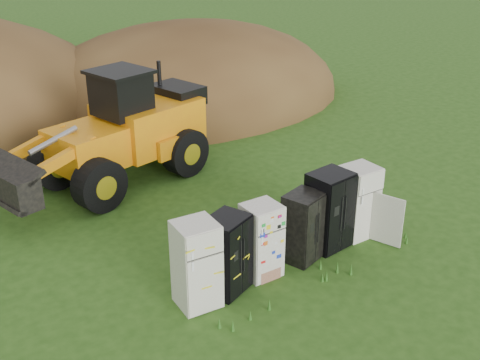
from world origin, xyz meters
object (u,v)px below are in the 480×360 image
object	(u,v)px
fridge_black_side	(227,254)
fridge_sticker	(261,240)
fridge_leftmost	(197,264)
fridge_dark_mid	(303,227)
fridge_black_right	(329,210)
wheel_loader	(100,134)
fridge_open_door	(358,201)

from	to	relation	value
fridge_black_side	fridge_sticker	size ratio (longest dim) A/B	1.01
fridge_leftmost	fridge_dark_mid	bearing A→B (deg)	6.98
fridge_black_right	wheel_loader	distance (m)	6.85
fridge_open_door	wheel_loader	world-z (taller)	wheel_loader
fridge_sticker	wheel_loader	distance (m)	6.31
fridge_leftmost	fridge_black_right	bearing A→B (deg)	7.96
fridge_black_side	fridge_leftmost	bearing A→B (deg)	162.82
fridge_leftmost	fridge_sticker	size ratio (longest dim) A/B	1.09
fridge_sticker	fridge_open_door	size ratio (longest dim) A/B	0.94
fridge_black_right	fridge_sticker	bearing A→B (deg)	176.19
fridge_leftmost	fridge_sticker	distance (m)	1.71
fridge_leftmost	fridge_black_right	world-z (taller)	fridge_black_right
fridge_black_side	fridge_black_right	distance (m)	2.97
fridge_leftmost	fridge_black_side	xyz separation A→B (m)	(0.76, 0.03, -0.07)
fridge_black_right	fridge_dark_mid	bearing A→B (deg)	-179.68
fridge_dark_mid	fridge_leftmost	bearing A→B (deg)	165.42
fridge_open_door	fridge_black_side	bearing A→B (deg)	-176.60
fridge_black_side	wheel_loader	distance (m)	6.30
fridge_dark_mid	fridge_black_right	distance (m)	0.88
fridge_sticker	fridge_dark_mid	distance (m)	1.15
fridge_leftmost	wheel_loader	size ratio (longest dim) A/B	0.27
fridge_black_side	wheel_loader	xyz separation A→B (m)	(0.18, 6.25, 0.79)
fridge_sticker	fridge_black_right	world-z (taller)	fridge_black_right
fridge_black_right	fridge_leftmost	bearing A→B (deg)	177.14
fridge_black_right	wheel_loader	world-z (taller)	wheel_loader
fridge_dark_mid	wheel_loader	size ratio (longest dim) A/B	0.24
fridge_sticker	fridge_dark_mid	bearing A→B (deg)	0.02
fridge_black_side	fridge_black_right	world-z (taller)	fridge_black_right
fridge_leftmost	fridge_dark_mid	distance (m)	2.86
fridge_dark_mid	wheel_loader	distance (m)	6.62
fridge_leftmost	fridge_black_right	xyz separation A→B (m)	(3.73, 0.07, 0.02)
fridge_open_door	wheel_loader	distance (m)	7.31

